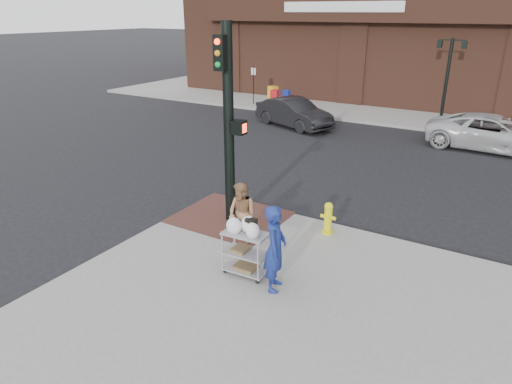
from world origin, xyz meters
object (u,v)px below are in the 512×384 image
Objects in this scene: pedestrian_tan at (242,214)px; utility_cart at (246,249)px; fire_hydrant at (328,218)px; lamp_post at (448,71)px; minivan_white at (493,133)px; traffic_signal_pole at (229,121)px; woman_blue at (275,248)px; sedan_dark at (294,113)px.

utility_cart is (0.83, -1.14, -0.17)m from pedestrian_tan.
fire_hydrant is (0.73, 2.65, -0.16)m from utility_cart.
lamp_post is 2.65× the size of pedestrian_tan.
minivan_white is 6.10× the size of fire_hydrant.
lamp_post is at bearing 95.76° from pedestrian_tan.
pedestrian_tan is 1.16× the size of utility_cart.
lamp_post is 17.39m from utility_cart.
pedestrian_tan reaches higher than utility_cart.
pedestrian_tan is (-1.54, -16.13, -1.71)m from lamp_post.
pedestrian_tan is 2.20m from fire_hydrant.
traffic_signal_pole is 3.42m from fire_hydrant.
minivan_white is 11.16m from fire_hydrant.
woman_blue is 2.85m from fire_hydrant.
minivan_white is at bearing 82.36° from pedestrian_tan.
traffic_signal_pole is at bearing 30.13° from woman_blue.
woman_blue is at bearing -40.74° from traffic_signal_pole.
utility_cart is at bearing -136.74° from sedan_dark.
sedan_dark is at bearing 6.24° from woman_blue.
pedestrian_tan is at bearing 164.49° from minivan_white.
sedan_dark is 8.80m from minivan_white.
lamp_post is 15.43m from traffic_signal_pole.
lamp_post is at bearing -18.88° from woman_blue.
lamp_post is 14.76m from fire_hydrant.
utility_cart is at bearing 59.88° from woman_blue.
pedestrian_tan is at bearing 32.12° from woman_blue.
utility_cart is (-0.78, 0.15, -0.31)m from woman_blue.
woman_blue is (0.08, -17.43, -1.57)m from lamp_post.
lamp_post reaches higher than woman_blue.
utility_cart is (5.40, -12.87, 0.04)m from sedan_dark.
woman_blue reaches higher than sedan_dark.
sedan_dark is 13.96m from utility_cart.
lamp_post is at bearing 90.11° from fire_hydrant.
sedan_dark is at bearing 120.96° from fire_hydrant.
sedan_dark is 11.92m from fire_hydrant.
pedestrian_tan is 12.59m from sedan_dark.
woman_blue is 1.38× the size of utility_cart.
woman_blue is 0.85m from utility_cart.
minivan_white is 13.91m from utility_cart.
pedestrian_tan is 13.05m from minivan_white.
lamp_post is at bearing 38.65° from minivan_white.
sedan_dark is 5.07× the size of fire_hydrant.
woman_blue reaches higher than minivan_white.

